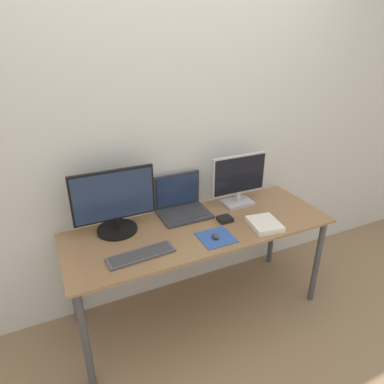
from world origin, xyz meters
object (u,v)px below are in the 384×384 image
at_px(book, 264,224).
at_px(power_brick, 225,219).
at_px(keyboard, 141,255).
at_px(laptop, 182,204).
at_px(mouse, 215,236).
at_px(monitor_left, 114,203).
at_px(monitor_right, 239,179).

xyz_separation_m(book, power_brick, (-0.20, 0.17, -0.00)).
bearing_deg(keyboard, laptop, 42.39).
xyz_separation_m(laptop, power_brick, (0.22, -0.24, -0.05)).
relative_size(keyboard, book, 1.62).
bearing_deg(power_brick, mouse, -134.64).
relative_size(mouse, power_brick, 0.62).
bearing_deg(monitor_left, mouse, -34.08).
bearing_deg(monitor_left, keyboard, -80.47).
distance_m(monitor_right, book, 0.40).
relative_size(monitor_right, laptop, 1.25).
height_order(monitor_right, book, monitor_right).
xyz_separation_m(monitor_left, power_brick, (0.69, -0.19, -0.19)).
distance_m(monitor_left, monitor_right, 0.91).
bearing_deg(monitor_right, book, -93.01).
bearing_deg(keyboard, book, -2.03).
height_order(monitor_left, monitor_right, monitor_left).
xyz_separation_m(laptop, keyboard, (-0.42, -0.38, -0.06)).
height_order(monitor_right, laptop, monitor_right).
height_order(mouse, book, book).
xyz_separation_m(monitor_left, keyboard, (0.06, -0.33, -0.19)).
xyz_separation_m(mouse, power_brick, (0.17, 0.17, -0.00)).
bearing_deg(laptop, book, -44.97).
distance_m(book, power_brick, 0.26).
xyz_separation_m(keyboard, power_brick, (0.63, 0.14, 0.01)).
bearing_deg(mouse, laptop, 96.97).
height_order(keyboard, power_brick, power_brick).
relative_size(keyboard, power_brick, 4.31).
distance_m(monitor_right, mouse, 0.55).
distance_m(mouse, book, 0.36).
height_order(monitor_right, keyboard, monitor_right).
bearing_deg(book, monitor_left, 157.87).
bearing_deg(power_brick, monitor_right, 40.88).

